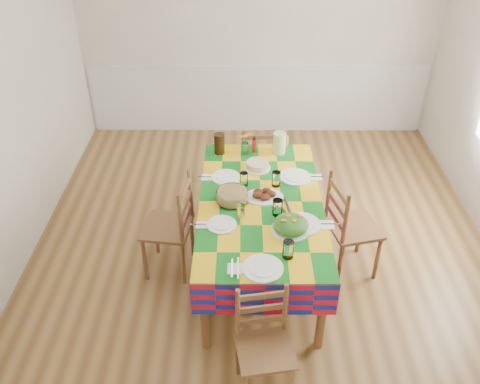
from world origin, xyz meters
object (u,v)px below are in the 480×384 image
meat_platter (264,195)px  tea_pitcher (219,144)px  green_pitcher (279,143)px  chair_near (264,346)px  chair_far (257,160)px  chair_left (172,227)px  chair_right (349,227)px  dining_table (261,209)px

meat_platter → tea_pitcher: 0.87m
green_pitcher → chair_near: 2.13m
chair_far → meat_platter: bearing=87.1°
tea_pitcher → green_pitcher: bearing=0.7°
green_pitcher → chair_left: green_pitcher is taller
chair_far → chair_right: size_ratio=0.85×
dining_table → tea_pitcher: size_ratio=9.51×
dining_table → tea_pitcher: (-0.38, 0.82, 0.19)m
meat_platter → chair_left: 0.87m
chair_near → meat_platter: bearing=79.4°
green_pitcher → chair_right: size_ratio=0.22×
chair_far → chair_left: bearing=53.9°
dining_table → chair_left: size_ratio=2.01×
tea_pitcher → chair_far: (0.39, 0.43, -0.45)m
chair_left → chair_far: bearing=155.5°
meat_platter → chair_near: (-0.03, -1.30, -0.36)m
green_pitcher → chair_near: size_ratio=0.25×
green_pitcher → meat_platter: bearing=-103.0°
chair_near → chair_far: size_ratio=1.03×
chair_left → green_pitcher: bearing=137.6°
meat_platter → green_pitcher: 0.80m
chair_near → tea_pitcher: bearing=91.2°
tea_pitcher → chair_near: bearing=-79.6°
green_pitcher → chair_far: size_ratio=0.25×
green_pitcher → dining_table: bearing=-103.9°
green_pitcher → chair_near: green_pitcher is taller
dining_table → chair_near: bearing=-90.3°
meat_platter → tea_pitcher: bearing=118.2°
meat_platter → chair_left: chair_left is taller
dining_table → chair_right: chair_right is taller
green_pitcher → chair_left: (-0.99, -0.83, -0.39)m
meat_platter → chair_left: bearing=-176.0°
chair_far → dining_table: bearing=85.9°
tea_pitcher → chair_right: chair_right is taller
meat_platter → chair_far: chair_far is taller
chair_left → meat_platter: bearing=101.7°
meat_platter → chair_far: (-0.02, 1.20, -0.38)m
dining_table → chair_right: 0.81m
chair_right → chair_far: bearing=18.4°
dining_table → chair_near: (-0.01, -1.25, -0.25)m
tea_pitcher → chair_near: size_ratio=0.24×
chair_near → chair_left: bearing=112.9°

